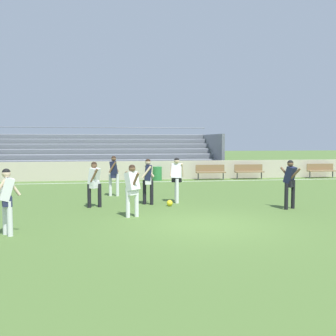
% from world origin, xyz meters
% --- Properties ---
extents(ground_plane, '(160.00, 160.00, 0.00)m').
position_xyz_m(ground_plane, '(0.00, 0.00, 0.00)').
color(ground_plane, '#4C6B30').
extents(field_line_sideline, '(44.00, 0.12, 0.01)m').
position_xyz_m(field_line_sideline, '(0.00, 11.60, 0.00)').
color(field_line_sideline, white).
rests_on(field_line_sideline, ground).
extents(sideline_wall, '(48.00, 0.16, 1.13)m').
position_xyz_m(sideline_wall, '(0.00, 12.99, 0.57)').
color(sideline_wall, beige).
rests_on(sideline_wall, ground).
extents(bleacher_stand, '(16.36, 5.48, 3.40)m').
position_xyz_m(bleacher_stand, '(-3.25, 16.78, 1.48)').
color(bleacher_stand, '#9EA3AD').
rests_on(bleacher_stand, ground).
extents(bench_far_left, '(1.80, 0.40, 0.90)m').
position_xyz_m(bench_far_left, '(5.93, 12.35, 0.55)').
color(bench_far_left, olive).
rests_on(bench_far_left, ground).
extents(bench_far_right, '(1.80, 0.40, 0.90)m').
position_xyz_m(bench_far_right, '(3.49, 12.35, 0.55)').
color(bench_far_right, olive).
rests_on(bench_far_right, ground).
extents(bench_near_wall_gap, '(1.80, 0.40, 0.90)m').
position_xyz_m(bench_near_wall_gap, '(10.71, 12.35, 0.55)').
color(bench_near_wall_gap, olive).
rests_on(bench_near_wall_gap, ground).
extents(trash_bin, '(0.54, 0.54, 0.81)m').
position_xyz_m(trash_bin, '(0.26, 12.50, 0.41)').
color(trash_bin, '#2D7F3D').
rests_on(trash_bin, ground).
extents(player_dark_on_ball, '(0.52, 0.47, 1.68)m').
position_xyz_m(player_dark_on_ball, '(-1.22, 3.75, 1.00)').
color(player_dark_on_ball, black).
rests_on(player_dark_on_ball, ground).
extents(player_white_overlapping, '(0.57, 0.47, 1.71)m').
position_xyz_m(player_white_overlapping, '(-0.09, 4.04, 1.02)').
color(player_white_overlapping, white).
rests_on(player_white_overlapping, ground).
extents(player_white_deep_cover, '(0.52, 0.66, 1.62)m').
position_xyz_m(player_white_deep_cover, '(-1.95, 1.46, 0.96)').
color(player_white_deep_cover, white).
rests_on(player_white_deep_cover, ground).
extents(player_white_trailing_run, '(0.60, 0.47, 1.66)m').
position_xyz_m(player_white_trailing_run, '(-5.14, -0.38, 0.99)').
color(player_white_trailing_run, white).
rests_on(player_white_trailing_run, ground).
extents(player_dark_wide_right, '(0.52, 0.77, 1.69)m').
position_xyz_m(player_dark_wide_right, '(3.49, 2.05, 1.01)').
color(player_dark_wide_right, black).
rests_on(player_dark_wide_right, ground).
extents(player_white_dropping_back, '(0.49, 0.68, 1.61)m').
position_xyz_m(player_white_dropping_back, '(-3.15, 3.41, 0.95)').
color(player_white_dropping_back, black).
rests_on(player_white_dropping_back, ground).
extents(player_dark_challenging, '(0.46, 0.53, 1.71)m').
position_xyz_m(player_dark_challenging, '(-2.42, 6.16, 1.02)').
color(player_dark_challenging, white).
rests_on(player_dark_challenging, ground).
extents(soccer_ball, '(0.22, 0.22, 0.22)m').
position_xyz_m(soccer_ball, '(-0.49, 3.27, 0.11)').
color(soccer_ball, yellow).
rests_on(soccer_ball, ground).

